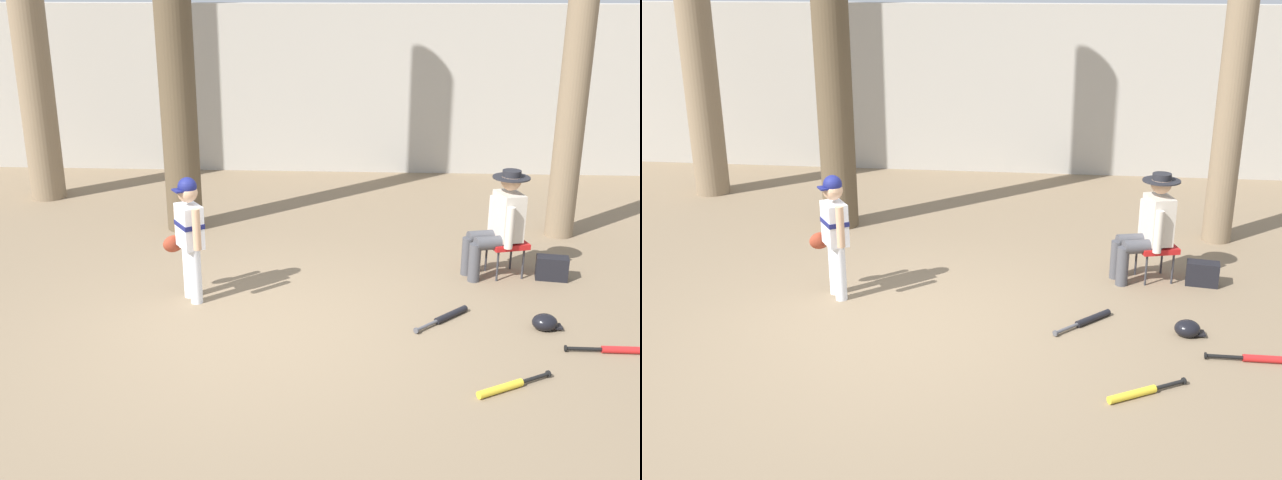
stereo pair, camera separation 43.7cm
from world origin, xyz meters
TOP-DOWN VIEW (x-y plane):
  - ground_plane at (0.00, 0.00)m, footprint 60.00×60.00m
  - concrete_back_wall at (0.00, 6.16)m, footprint 18.00×0.36m
  - tree_near_player at (-1.36, 2.95)m, footprint 0.61×0.61m
  - tree_behind_spectator at (3.48, 2.93)m, footprint 0.48×0.48m
  - young_ballplayer at (-0.78, 0.68)m, footprint 0.51×0.51m
  - folding_stool at (2.55, 1.53)m, footprint 0.49×0.49m
  - seated_spectator at (2.45, 1.50)m, footprint 0.68×0.54m
  - handbag_beside_stool at (3.05, 1.43)m, footprint 0.36×0.23m
  - bat_yellow_trainer at (2.15, -0.98)m, footprint 0.67×0.44m
  - bat_black_composite at (1.80, 0.33)m, footprint 0.57×0.58m
  - bat_red_barrel at (3.29, -0.28)m, footprint 0.80×0.07m
  - batting_helmet_black at (2.71, 0.17)m, footprint 0.28×0.22m

SIDE VIEW (x-z plane):
  - ground_plane at x=0.00m, z-range 0.00..0.00m
  - bat_red_barrel at x=3.29m, z-range 0.00..0.07m
  - bat_yellow_trainer at x=2.15m, z-range 0.00..0.07m
  - bat_black_composite at x=1.80m, z-range 0.00..0.07m
  - batting_helmet_black at x=2.71m, z-range -0.01..0.15m
  - handbag_beside_stool at x=3.05m, z-range 0.00..0.26m
  - folding_stool at x=2.55m, z-range 0.16..0.57m
  - seated_spectator at x=2.45m, z-range 0.04..1.24m
  - young_ballplayer at x=-0.78m, z-range 0.09..1.40m
  - concrete_back_wall at x=0.00m, z-range 0.00..2.70m
  - tree_behind_spectator at x=3.48m, z-range -0.23..5.54m
  - tree_near_player at x=-1.36m, z-range -0.30..6.03m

